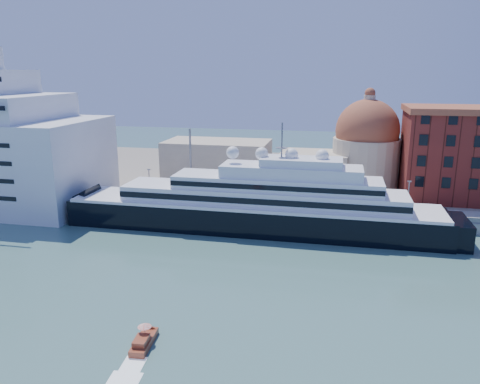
# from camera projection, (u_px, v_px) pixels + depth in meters

# --- Properties ---
(ground) EXTENTS (400.00, 400.00, 0.00)m
(ground) POSITION_uv_depth(u_px,v_px,m) (244.00, 273.00, 80.17)
(ground) COLOR #365E5D
(ground) RESTS_ON ground
(quay) EXTENTS (180.00, 10.00, 2.50)m
(quay) POSITION_uv_depth(u_px,v_px,m) (273.00, 210.00, 112.03)
(quay) COLOR gray
(quay) RESTS_ON ground
(land) EXTENTS (260.00, 72.00, 2.00)m
(land) POSITION_uv_depth(u_px,v_px,m) (291.00, 175.00, 150.90)
(land) COLOR slate
(land) RESTS_ON ground
(quay_fence) EXTENTS (180.00, 0.10, 1.20)m
(quay_fence) POSITION_uv_depth(u_px,v_px,m) (270.00, 208.00, 107.31)
(quay_fence) COLOR slate
(quay_fence) RESTS_ON quay
(superyacht) EXTENTS (91.77, 12.72, 27.43)m
(superyacht) POSITION_uv_depth(u_px,v_px,m) (240.00, 208.00, 101.88)
(superyacht) COLOR black
(superyacht) RESTS_ON ground
(service_barge) EXTENTS (13.24, 8.15, 2.83)m
(service_barge) POSITION_uv_depth(u_px,v_px,m) (82.00, 215.00, 109.73)
(service_barge) COLOR white
(service_barge) RESTS_ON ground
(water_taxi) EXTENTS (2.51, 6.15, 2.85)m
(water_taxi) POSITION_uv_depth(u_px,v_px,m) (144.00, 341.00, 58.92)
(water_taxi) COLOR maroon
(water_taxi) RESTS_ON ground
(church) EXTENTS (66.00, 18.00, 25.50)m
(church) POSITION_uv_depth(u_px,v_px,m) (308.00, 155.00, 130.76)
(church) COLOR beige
(church) RESTS_ON land
(lamp_posts) EXTENTS (120.80, 2.40, 18.00)m
(lamp_posts) POSITION_uv_depth(u_px,v_px,m) (220.00, 175.00, 110.80)
(lamp_posts) COLOR slate
(lamp_posts) RESTS_ON quay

